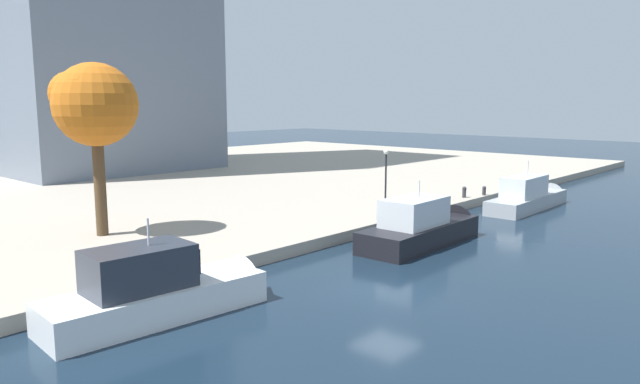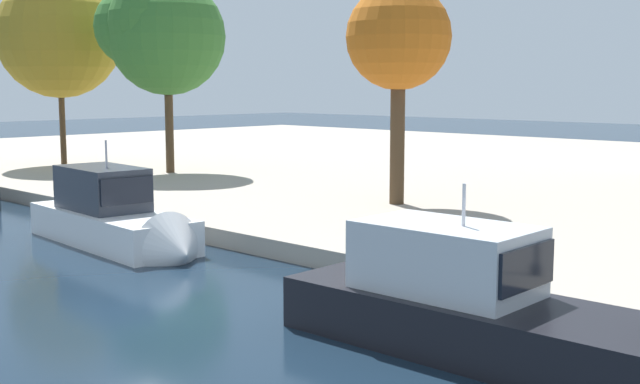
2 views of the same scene
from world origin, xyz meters
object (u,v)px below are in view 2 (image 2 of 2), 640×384
motor_yacht_2 (491,323)px  tree_0 (53,34)px  tree_1 (397,36)px  tree_2 (157,32)px  motor_yacht_1 (118,224)px

motor_yacht_2 → tree_0: (-39.68, 11.20, 8.30)m
motor_yacht_2 → tree_1: 19.62m
tree_1 → tree_2: tree_2 is taller
tree_0 → tree_2: tree_0 is taller
motor_yacht_1 → tree_0: bearing=161.0°
motor_yacht_1 → tree_1: size_ratio=1.00×
tree_1 → motor_yacht_1: bearing=-105.8°
tree_0 → motor_yacht_2: bearing=-15.8°
motor_yacht_1 → tree_2: 20.43m
motor_yacht_2 → tree_0: tree_0 is taller
tree_0 → tree_1: tree_0 is taller
tree_2 → motor_yacht_2: bearing=-22.9°
motor_yacht_1 → motor_yacht_2: bearing=0.9°
motor_yacht_2 → tree_2: 34.38m
motor_yacht_2 → tree_2: (-30.79, 12.98, 8.11)m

